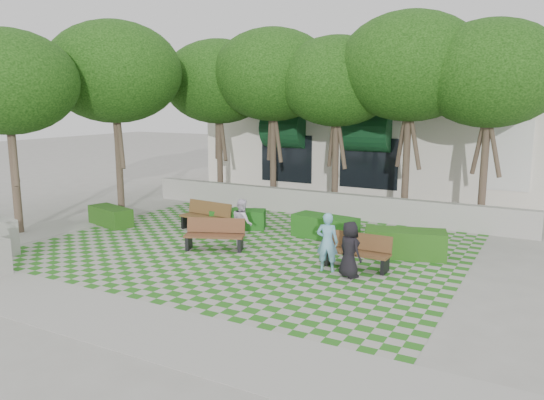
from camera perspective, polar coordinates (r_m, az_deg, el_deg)
The scene contains 17 objects.
ground at distance 14.82m, azimuth -4.52°, elevation -6.10°, with size 90.00×90.00×0.00m, color gray.
lawn at distance 15.63m, azimuth -2.50°, elevation -5.16°, with size 12.00×12.00×0.00m, color #2B721E.
sidewalk_south at distance 11.42m, azimuth -17.85°, elevation -11.76°, with size 16.00×2.00×0.01m, color #9E9B93.
sidewalk_west at distance 20.22m, azimuth -20.23°, elevation -2.18°, with size 2.00×12.00×0.01m, color #9E9B93.
retaining_wall at distance 20.03m, azimuth 5.23°, elevation -0.38°, with size 15.00×0.36×0.90m, color #9E9B93.
bench_east at distance 13.86m, azimuth 9.20°, elevation -5.53°, with size 1.70×0.58×0.89m.
bench_mid at distance 15.45m, azimuth -6.17°, elevation -3.76°, with size 1.80×1.18×0.90m.
bench_west at distance 17.74m, azimuth -7.09°, elevation -1.82°, with size 1.86×0.79×0.95m.
hedge_east at distance 15.12m, azimuth 14.12°, elevation -4.55°, with size 2.18×0.87×0.76m, color #204F15.
hedge_midright at distance 16.68m, azimuth 5.73°, elevation -2.94°, with size 2.05×0.82×0.72m, color #1A5216.
hedge_midleft at distance 17.94m, azimuth -3.68°, elevation -2.07°, with size 1.82×0.73×0.64m, color #164F15.
hedge_west at distance 19.22m, azimuth -16.97°, elevation -1.67°, with size 1.82×0.73×0.64m, color #1E4913.
person_blue at distance 13.42m, azimuth 5.97°, elevation -4.53°, with size 0.55×0.36×1.52m, color #6DABC8.
person_dark at distance 13.07m, azimuth 8.36°, elevation -5.29°, with size 0.68×0.44×1.40m, color black.
person_white at distance 15.72m, azimuth -3.22°, elevation -2.42°, with size 0.69×0.54×1.42m, color silver.
tree_row at distance 20.28m, azimuth 0.22°, elevation 13.23°, with size 17.70×13.40×7.41m.
building at distance 26.88m, azimuth 13.96°, elevation 6.60°, with size 18.00×8.92×5.15m.
Camera 1 is at (7.84, -11.84, 4.25)m, focal length 35.00 mm.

